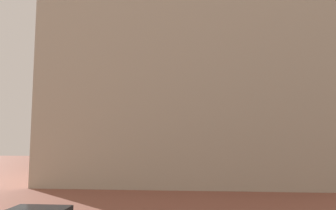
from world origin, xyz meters
The scene contains 1 object.
landmark_building centered at (0.80, 30.63, 10.67)m, with size 27.25×13.56×38.40m.
Camera 1 is at (0.83, -1.51, 4.21)m, focal length 33.58 mm.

